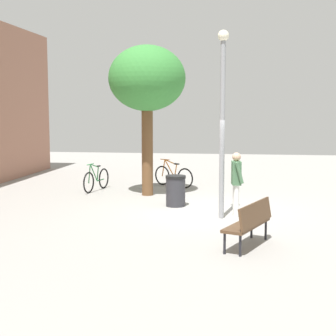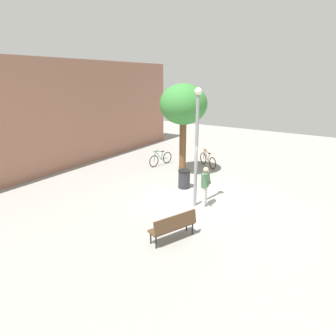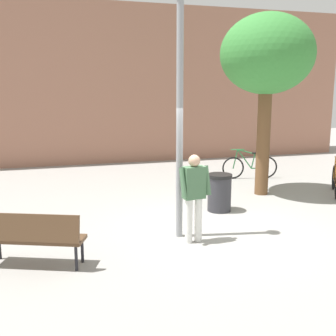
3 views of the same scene
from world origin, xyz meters
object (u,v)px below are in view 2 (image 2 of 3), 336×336
object	(u,v)px
person_by_lamppost	(205,184)
bicycle_green	(161,159)
park_bench	(174,225)
bicycle_orange	(208,160)
plaza_tree	(183,106)
trash_bin	(184,179)
lamppost	(197,140)

from	to	relation	value
person_by_lamppost	bicycle_green	xyz separation A→B (m)	(3.63, 4.76, -0.58)
park_bench	bicycle_orange	bearing A→B (deg)	18.45
park_bench	plaza_tree	distance (m)	7.37
plaza_tree	trash_bin	size ratio (longest dim) A/B	5.39
park_bench	trash_bin	size ratio (longest dim) A/B	1.87
park_bench	bicycle_orange	size ratio (longest dim) A/B	1.09
lamppost	bicycle_green	world-z (taller)	lamppost
bicycle_green	trash_bin	world-z (taller)	bicycle_green
plaza_tree	bicycle_orange	xyz separation A→B (m)	(1.94, -0.58, -3.29)
park_bench	bicycle_green	distance (m)	8.24
person_by_lamppost	bicycle_orange	xyz separation A→B (m)	(4.95, 2.29, -0.58)
park_bench	bicycle_green	xyz separation A→B (m)	(6.49, 5.07, -0.16)
person_by_lamppost	bicycle_green	size ratio (longest dim) A/B	0.94
park_bench	lamppost	bearing A→B (deg)	14.30
bicycle_orange	trash_bin	world-z (taller)	bicycle_orange
person_by_lamppost	bicycle_orange	distance (m)	5.49
person_by_lamppost	park_bench	world-z (taller)	person_by_lamppost
bicycle_orange	plaza_tree	bearing A→B (deg)	163.29
lamppost	bicycle_green	size ratio (longest dim) A/B	2.63
person_by_lamppost	plaza_tree	xyz separation A→B (m)	(3.01, 2.87, 2.71)
person_by_lamppost	trash_bin	size ratio (longest dim) A/B	1.88
park_bench	plaza_tree	bearing A→B (deg)	28.51
plaza_tree	person_by_lamppost	bearing A→B (deg)	-136.40
lamppost	person_by_lamppost	size ratio (longest dim) A/B	2.81
person_by_lamppost	trash_bin	distance (m)	2.21
lamppost	bicycle_orange	size ratio (longest dim) A/B	3.08
lamppost	bicycle_green	distance (m)	6.27
person_by_lamppost	park_bench	xyz separation A→B (m)	(-2.85, -0.32, -0.42)
person_by_lamppost	plaza_tree	world-z (taller)	plaza_tree
lamppost	park_bench	world-z (taller)	lamppost
park_bench	bicycle_orange	world-z (taller)	bicycle_orange
park_bench	trash_bin	world-z (taller)	park_bench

